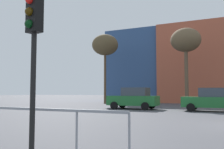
# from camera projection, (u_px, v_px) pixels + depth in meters

# --- Properties ---
(parked_car_0) EXTENTS (4.16, 2.04, 1.80)m
(parked_car_0) POSITION_uv_depth(u_px,v_px,m) (134.00, 98.00, 20.83)
(parked_car_0) COLOR #1E662D
(parked_car_0) RESTS_ON ground_plane
(parked_car_1) EXTENTS (3.99, 1.96, 1.73)m
(parked_car_1) POSITION_uv_depth(u_px,v_px,m) (211.00, 100.00, 18.31)
(parked_car_1) COLOR #1E662D
(parked_car_1) RESTS_ON ground_plane
(traffic_light_near_left) EXTENTS (0.40, 0.39, 3.66)m
(traffic_light_near_left) POSITION_uv_depth(u_px,v_px,m) (33.00, 35.00, 5.64)
(traffic_light_near_left) COLOR black
(traffic_light_near_left) RESTS_ON ground_plane
(bare_tree_0) EXTENTS (3.20, 3.20, 8.28)m
(bare_tree_0) POSITION_uv_depth(u_px,v_px,m) (186.00, 41.00, 26.57)
(bare_tree_0) COLOR brown
(bare_tree_0) RESTS_ON ground_plane
(bare_tree_2) EXTENTS (3.30, 3.30, 8.71)m
(bare_tree_2) POSITION_uv_depth(u_px,v_px,m) (105.00, 45.00, 31.32)
(bare_tree_2) COLOR brown
(bare_tree_2) RESTS_ON ground_plane
(pedestrian_railing) EXTENTS (4.95, 0.06, 1.03)m
(pedestrian_railing) POSITION_uv_depth(u_px,v_px,m) (33.00, 118.00, 5.94)
(pedestrian_railing) COLOR gray
(pedestrian_railing) RESTS_ON ground_plane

